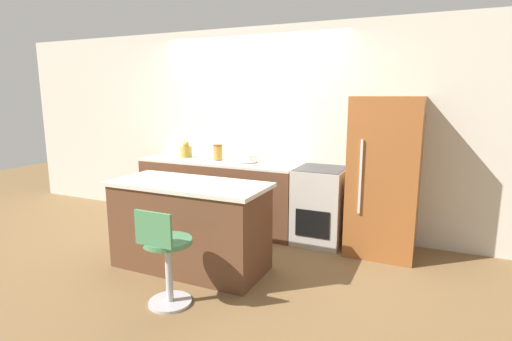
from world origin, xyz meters
TOP-DOWN VIEW (x-y plane):
  - ground_plane at (0.00, 0.00)m, footprint 14.00×14.00m
  - wall_back at (0.00, 0.66)m, footprint 8.00×0.06m
  - back_counter at (-0.33, 0.33)m, footprint 2.17×0.61m
  - kitchen_island at (0.05, -0.94)m, footprint 1.59×0.71m
  - oven_range at (1.05, 0.33)m, footprint 0.57×0.63m
  - refrigerator at (1.77, 0.30)m, footprint 0.72×0.69m
  - stool_chair at (0.30, -1.66)m, footprint 0.41×0.41m
  - kettle at (-0.87, 0.37)m, footprint 0.16×0.16m
  - mixing_bowl at (0.08, 0.37)m, footprint 0.24×0.24m
  - canister_jar at (-0.36, 0.37)m, footprint 0.13×0.13m

SIDE VIEW (x-z plane):
  - ground_plane at x=0.00m, z-range 0.00..0.00m
  - stool_chair at x=0.30m, z-range -0.01..0.85m
  - back_counter at x=-0.33m, z-range 0.00..0.90m
  - kitchen_island at x=0.05m, z-range 0.00..0.90m
  - oven_range at x=1.05m, z-range 0.00..0.90m
  - refrigerator at x=1.77m, z-range 0.00..1.73m
  - mixing_bowl at x=0.08m, z-range 0.90..1.00m
  - kettle at x=-0.87m, z-range 0.88..1.10m
  - canister_jar at x=-0.36m, z-range 0.90..1.10m
  - wall_back at x=0.00m, z-range 0.00..2.60m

